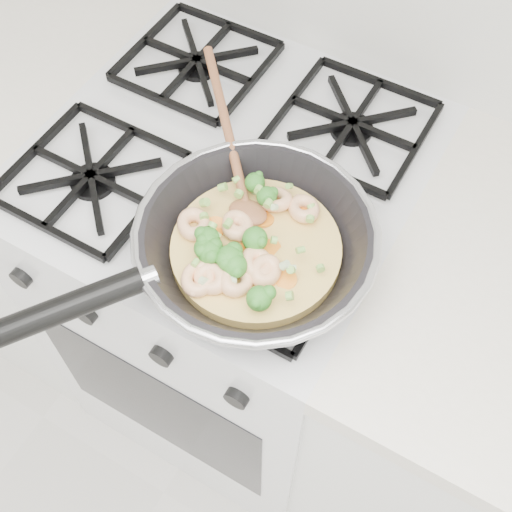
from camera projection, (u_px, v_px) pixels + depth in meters
The scene contains 2 objects.
stove at pixel (234, 292), 1.41m from camera, with size 0.60×0.60×0.92m.
skillet at pixel (250, 245), 0.88m from camera, with size 0.40×0.54×0.10m.
Camera 1 is at (0.39, 1.12, 1.69)m, focal length 45.64 mm.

